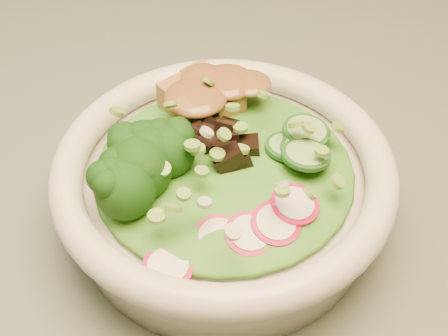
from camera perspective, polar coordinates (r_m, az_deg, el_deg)
name	(u,v)px	position (r m, az deg, el deg)	size (l,w,h in m)	color
dining_table	(127,307)	(0.56, -8.83, -12.45)	(1.20, 0.80, 0.75)	black
salad_bowl	(224,186)	(0.44, 0.00, -1.67)	(0.24, 0.24, 0.06)	beige
lettuce_bed	(224,167)	(0.43, 0.00, 0.09)	(0.18, 0.18, 0.02)	#286816
broccoli_florets	(142,166)	(0.41, -7.48, 0.15)	(0.07, 0.06, 0.04)	black
radish_slices	(246,229)	(0.39, 2.06, -5.62)	(0.10, 0.04, 0.02)	#A70C3B
cucumber_slices	(306,147)	(0.43, 7.55, 1.96)	(0.06, 0.06, 0.03)	#83B766
mushroom_heap	(221,144)	(0.43, -0.28, 2.20)	(0.06, 0.06, 0.04)	black
tofu_cubes	(211,104)	(0.46, -1.17, 5.83)	(0.08, 0.05, 0.03)	#A97038
peanut_sauce	(211,92)	(0.46, -1.19, 6.94)	(0.06, 0.05, 0.01)	brown
scallion_garnish	(224,145)	(0.41, 0.00, 2.09)	(0.17, 0.17, 0.02)	#679936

